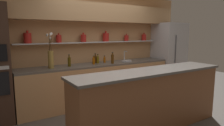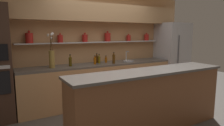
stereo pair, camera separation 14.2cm
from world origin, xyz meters
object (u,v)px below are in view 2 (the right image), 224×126
bottle_sauce_0 (106,60)px  bottle_spirit_1 (114,59)px  bottle_oil_4 (70,61)px  bottle_oil_2 (99,60)px  sink_fixture (128,60)px  bottle_spirit_3 (97,59)px  bottle_sauce_5 (95,61)px  flower_vase (52,56)px  refrigerator (172,57)px

bottle_sauce_0 → bottle_spirit_1: (0.08, -0.23, 0.04)m
bottle_oil_4 → bottle_oil_2: bearing=5.0°
sink_fixture → bottle_spirit_3: 0.84m
bottle_oil_4 → bottle_sauce_5: 0.57m
sink_fixture → flower_vase: bearing=-178.4°
refrigerator → sink_fixture: size_ratio=6.95×
flower_vase → bottle_oil_4: 0.41m
flower_vase → bottle_oil_4: size_ratio=2.81×
refrigerator → bottle_oil_2: size_ratio=8.63×
flower_vase → bottle_oil_2: (1.11, 0.08, -0.15)m
flower_vase → bottle_sauce_0: (1.30, 0.11, -0.17)m
bottle_spirit_3 → bottle_sauce_5: size_ratio=1.16×
bottle_spirit_1 → bottle_sauce_5: bearing=162.7°
flower_vase → bottle_sauce_5: bearing=0.5°
bottle_sauce_0 → bottle_sauce_5: bottle_sauce_5 is taller
flower_vase → bottle_spirit_1: size_ratio=2.70×
bottle_oil_2 → flower_vase: bearing=-176.0°
sink_fixture → bottle_oil_2: size_ratio=1.24×
refrigerator → bottle_spirit_3: size_ratio=8.26×
bottle_sauce_0 → bottle_spirit_1: bearing=-70.9°
bottle_oil_4 → bottle_sauce_5: bottle_oil_4 is taller
bottle_sauce_5 → bottle_oil_4: bearing=179.4°
bottle_oil_4 → bottle_sauce_5: bearing=-0.6°
bottle_spirit_1 → bottle_sauce_5: 0.44m
bottle_sauce_0 → bottle_spirit_3: size_ratio=0.73×
sink_fixture → refrigerator: bearing=-1.9°
sink_fixture → bottle_sauce_5: 0.95m
bottle_spirit_1 → bottle_spirit_3: size_ratio=1.16×
refrigerator → bottle_oil_2: bearing=178.2°
refrigerator → sink_fixture: (-1.48, 0.05, -0.01)m
bottle_oil_2 → refrigerator: bearing=-1.8°
bottle_oil_2 → bottle_spirit_3: bearing=102.8°
bottle_sauce_0 → bottle_spirit_1: size_ratio=0.63×
sink_fixture → bottle_spirit_3: sink_fixture is taller
bottle_oil_2 → bottle_oil_4: 0.72m
bottle_spirit_3 → bottle_oil_4: (-0.70, -0.15, 0.01)m
refrigerator → bottle_sauce_5: size_ratio=9.60×
bottle_oil_2 → bottle_spirit_3: 0.09m
bottle_sauce_0 → sink_fixture: bearing=-5.3°
bottle_spirit_1 → bottle_spirit_3: bearing=136.0°
flower_vase → bottle_spirit_3: size_ratio=3.12×
bottle_spirit_1 → refrigerator: bearing=3.7°
refrigerator → bottle_spirit_1: bearing=-176.3°
refrigerator → bottle_sauce_5: refrigerator is taller
bottle_oil_4 → bottle_sauce_5: (0.57, -0.01, -0.02)m
bottle_sauce_0 → bottle_oil_2: bottle_oil_2 is taller
sink_fixture → bottle_oil_4: bottle_oil_4 is taller
refrigerator → sink_fixture: 1.48m
bottle_sauce_0 → bottle_spirit_3: bearing=165.8°
bottle_oil_2 → bottle_sauce_0: bearing=9.6°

